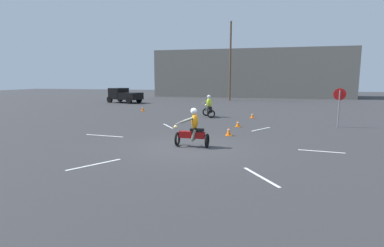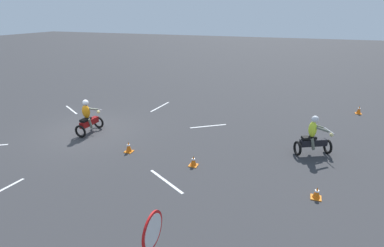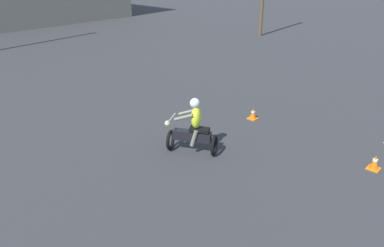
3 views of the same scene
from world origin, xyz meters
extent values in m
plane|color=#333335|center=(0.00, 0.00, 0.00)|extent=(120.00, 120.00, 0.00)
torus|color=black|center=(-0.53, 0.19, 0.30)|extent=(0.11, 0.60, 0.60)
torus|color=black|center=(0.77, 0.17, 0.30)|extent=(0.11, 0.60, 0.60)
cube|color=maroon|center=(0.12, 0.18, 0.52)|extent=(1.10, 0.26, 0.28)
cube|color=black|center=(0.34, 0.18, 0.74)|extent=(0.56, 0.27, 0.10)
cylinder|color=silver|center=(-0.48, 0.19, 1.00)|extent=(0.05, 0.70, 0.04)
sphere|color=#F2E08C|center=(-0.61, 0.19, 0.82)|extent=(0.16, 0.16, 0.16)
ellipsoid|color=orange|center=(0.24, 0.18, 1.10)|extent=(0.29, 0.41, 0.64)
cylinder|color=slate|center=(-0.06, 0.38, 1.15)|extent=(0.55, 0.10, 0.27)
cylinder|color=slate|center=(-0.06, -0.02, 1.15)|extent=(0.55, 0.10, 0.27)
cylinder|color=slate|center=(0.22, 0.32, 0.52)|extent=(0.25, 0.12, 0.51)
cylinder|color=slate|center=(0.22, 0.04, 0.52)|extent=(0.25, 0.12, 0.51)
sphere|color=white|center=(0.20, 0.18, 1.52)|extent=(0.29, 0.29, 0.28)
torus|color=black|center=(-1.40, 10.74, 0.30)|extent=(0.58, 0.37, 0.60)
torus|color=black|center=(-0.80, 9.58, 0.30)|extent=(0.58, 0.37, 0.60)
cube|color=black|center=(-1.10, 10.16, 0.52)|extent=(0.72, 1.09, 0.28)
cube|color=black|center=(-1.00, 9.97, 0.74)|extent=(0.49, 0.62, 0.10)
cylinder|color=silver|center=(-1.38, 10.69, 1.00)|extent=(0.64, 0.36, 0.04)
sphere|color=#F2E08C|center=(-1.44, 10.81, 0.82)|extent=(0.22, 0.22, 0.16)
ellipsoid|color=#D8F233|center=(-1.04, 10.05, 1.10)|extent=(0.48, 0.43, 0.64)
cylinder|color=slate|center=(-1.01, 10.41, 1.15)|extent=(0.33, 0.53, 0.27)
cylinder|color=slate|center=(-1.36, 10.23, 1.15)|extent=(0.33, 0.53, 0.27)
cylinder|color=slate|center=(-0.93, 10.14, 0.52)|extent=(0.22, 0.27, 0.51)
cylinder|color=slate|center=(-1.18, 10.01, 0.52)|extent=(0.22, 0.27, 0.51)
sphere|color=silver|center=(-1.06, 10.09, 1.52)|extent=(0.38, 0.38, 0.28)
cylinder|color=red|center=(7.26, 7.32, 1.95)|extent=(0.70, 0.03, 0.70)
cylinder|color=white|center=(7.26, 7.34, 1.95)|extent=(0.60, 0.01, 0.60)
cube|color=orange|center=(2.13, 10.27, 0.01)|extent=(0.32, 0.32, 0.03)
cone|color=orange|center=(2.13, 10.27, 0.21)|extent=(0.24, 0.24, 0.35)
cylinder|color=white|center=(2.13, 10.27, 0.26)|extent=(0.13, 0.13, 0.05)
cube|color=orange|center=(-7.52, 12.67, 0.01)|extent=(0.32, 0.32, 0.03)
cone|color=orange|center=(-7.52, 12.67, 0.25)|extent=(0.24, 0.24, 0.43)
cylinder|color=white|center=(-7.52, 12.67, 0.31)|extent=(0.13, 0.13, 0.05)
cube|color=orange|center=(1.50, 5.97, 0.01)|extent=(0.32, 0.32, 0.03)
cone|color=orange|center=(1.50, 5.97, 0.22)|extent=(0.24, 0.24, 0.37)
cylinder|color=white|center=(1.50, 5.97, 0.27)|extent=(0.13, 0.13, 0.05)
cube|color=orange|center=(1.32, 3.05, 0.01)|extent=(0.32, 0.32, 0.03)
cone|color=orange|center=(1.32, 3.05, 0.25)|extent=(0.24, 0.24, 0.43)
cylinder|color=white|center=(1.32, 3.05, 0.31)|extent=(0.13, 0.13, 0.05)
cube|color=silver|center=(2.86, 5.46, 0.00)|extent=(1.07, 1.70, 0.01)
cube|color=silver|center=(-2.66, 5.25, 0.00)|extent=(1.19, 1.61, 0.01)
cube|color=silver|center=(-4.78, 1.50, 0.00)|extent=(2.16, 0.26, 0.01)
cube|color=silver|center=(-2.42, -3.18, 0.00)|extent=(1.12, 1.71, 0.01)
camera|label=1|loc=(3.14, -11.83, 2.87)|focal=28.00mm
camera|label=2|loc=(10.91, 9.40, 5.47)|focal=28.00mm
camera|label=3|loc=(-8.10, 3.61, 5.14)|focal=35.00mm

